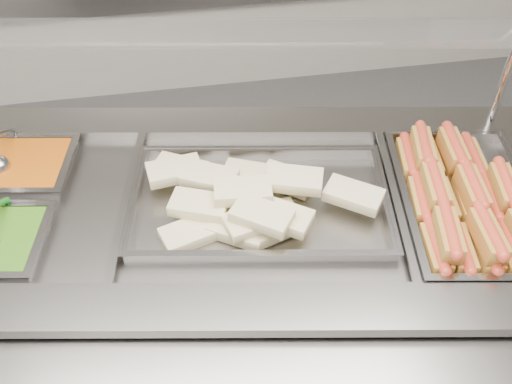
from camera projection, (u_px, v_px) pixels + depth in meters
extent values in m
cube|color=slate|center=(241.00, 298.00, 2.09)|extent=(2.12, 1.16, 0.97)
cube|color=gray|center=(235.00, 309.00, 1.45)|extent=(2.10, 0.49, 0.03)
cube|color=gray|center=(240.00, 123.00, 2.02)|extent=(2.10, 0.49, 0.03)
cube|color=black|center=(239.00, 230.00, 1.83)|extent=(1.89, 0.93, 0.02)
cube|color=gray|center=(396.00, 198.00, 1.73)|extent=(0.13, 0.63, 0.01)
cube|color=gray|center=(127.00, 199.00, 1.73)|extent=(0.13, 0.63, 0.01)
cube|color=gray|center=(234.00, 384.00, 1.35)|extent=(2.03, 0.61, 0.02)
cylinder|color=silver|center=(511.00, 62.00, 1.82)|extent=(0.03, 0.03, 0.49)
cube|color=silver|center=(236.00, 32.00, 1.59)|extent=(1.87, 0.63, 0.10)
cube|color=#BC530A|center=(19.00, 173.00, 1.87)|extent=(0.35, 0.29, 0.10)
cube|color=#98611F|center=(435.00, 251.00, 1.60)|extent=(0.08, 0.17, 0.06)
cylinder|color=#B02F1F|center=(437.00, 245.00, 1.58)|extent=(0.06, 0.19, 0.03)
cube|color=#98611F|center=(420.00, 202.00, 1.74)|extent=(0.09, 0.18, 0.06)
cylinder|color=#B02F1F|center=(422.00, 196.00, 1.72)|extent=(0.07, 0.19, 0.03)
cube|color=#98611F|center=(408.00, 160.00, 1.88)|extent=(0.09, 0.18, 0.06)
cylinder|color=#B02F1F|center=(409.00, 154.00, 1.87)|extent=(0.07, 0.19, 0.03)
cube|color=#98611F|center=(460.00, 251.00, 1.60)|extent=(0.09, 0.18, 0.06)
cylinder|color=#B02F1F|center=(462.00, 245.00, 1.58)|extent=(0.07, 0.19, 0.03)
cube|color=#98611F|center=(443.00, 202.00, 1.74)|extent=(0.08, 0.17, 0.06)
cylinder|color=#B02F1F|center=(445.00, 196.00, 1.72)|extent=(0.06, 0.19, 0.03)
cube|color=#98611F|center=(429.00, 160.00, 1.88)|extent=(0.08, 0.17, 0.06)
cylinder|color=#B02F1F|center=(430.00, 154.00, 1.87)|extent=(0.06, 0.19, 0.03)
cube|color=#98611F|center=(485.00, 251.00, 1.60)|extent=(0.08, 0.17, 0.06)
cylinder|color=#B02F1F|center=(487.00, 245.00, 1.58)|extent=(0.06, 0.19, 0.03)
cube|color=#98611F|center=(466.00, 201.00, 1.74)|extent=(0.09, 0.18, 0.06)
cylinder|color=#B02F1F|center=(468.00, 196.00, 1.72)|extent=(0.07, 0.19, 0.03)
cube|color=#98611F|center=(450.00, 160.00, 1.88)|extent=(0.09, 0.18, 0.06)
cylinder|color=#B02F1F|center=(452.00, 154.00, 1.87)|extent=(0.07, 0.19, 0.03)
cube|color=#98611F|center=(509.00, 251.00, 1.60)|extent=(0.09, 0.18, 0.06)
cylinder|color=#B02F1F|center=(512.00, 245.00, 1.58)|extent=(0.07, 0.19, 0.03)
cube|color=#98611F|center=(489.00, 202.00, 1.74)|extent=(0.09, 0.18, 0.06)
cylinder|color=#B02F1F|center=(491.00, 196.00, 1.73)|extent=(0.07, 0.19, 0.03)
cube|color=#98611F|center=(471.00, 160.00, 1.88)|extent=(0.08, 0.17, 0.06)
cylinder|color=#B02F1F|center=(473.00, 154.00, 1.87)|extent=(0.06, 0.19, 0.03)
cube|color=#98611F|center=(511.00, 202.00, 1.74)|extent=(0.09, 0.18, 0.06)
cube|color=#98611F|center=(448.00, 235.00, 1.57)|extent=(0.09, 0.18, 0.06)
cylinder|color=#B02F1F|center=(450.00, 229.00, 1.55)|extent=(0.07, 0.19, 0.03)
cube|color=#98611F|center=(435.00, 187.00, 1.70)|extent=(0.09, 0.18, 0.06)
cylinder|color=#B02F1F|center=(437.00, 181.00, 1.69)|extent=(0.07, 0.19, 0.03)
cube|color=#98611F|center=(423.00, 149.00, 1.83)|extent=(0.10, 0.18, 0.06)
cylinder|color=#B02F1F|center=(424.00, 143.00, 1.82)|extent=(0.08, 0.19, 0.03)
cube|color=#98611F|center=(488.00, 236.00, 1.56)|extent=(0.07, 0.17, 0.06)
cylinder|color=#B02F1F|center=(490.00, 230.00, 1.55)|extent=(0.05, 0.19, 0.03)
cube|color=#98611F|center=(472.00, 190.00, 1.70)|extent=(0.08, 0.17, 0.06)
cylinder|color=#B02F1F|center=(474.00, 184.00, 1.68)|extent=(0.06, 0.19, 0.03)
cube|color=#98611F|center=(453.00, 150.00, 1.83)|extent=(0.08, 0.17, 0.06)
cylinder|color=#B02F1F|center=(455.00, 144.00, 1.81)|extent=(0.06, 0.19, 0.03)
cube|color=#98611F|center=(504.00, 188.00, 1.70)|extent=(0.09, 0.18, 0.06)
cylinder|color=#B02F1F|center=(507.00, 182.00, 1.69)|extent=(0.07, 0.19, 0.03)
cube|color=beige|center=(272.00, 227.00, 1.65)|extent=(0.19, 0.14, 0.04)
cube|color=beige|center=(214.00, 216.00, 1.69)|extent=(0.19, 0.14, 0.04)
cube|color=beige|center=(269.00, 217.00, 1.69)|extent=(0.18, 0.11, 0.04)
cube|color=beige|center=(180.00, 169.00, 1.83)|extent=(0.19, 0.16, 0.04)
cube|color=beige|center=(287.00, 179.00, 1.80)|extent=(0.19, 0.18, 0.04)
cube|color=beige|center=(191.00, 233.00, 1.64)|extent=(0.19, 0.14, 0.04)
cube|color=beige|center=(250.00, 175.00, 1.82)|extent=(0.19, 0.15, 0.04)
cube|color=beige|center=(238.00, 230.00, 1.64)|extent=(0.19, 0.17, 0.04)
cube|color=beige|center=(209.00, 177.00, 1.76)|extent=(0.19, 0.16, 0.04)
cube|color=beige|center=(282.00, 216.00, 1.63)|extent=(0.19, 0.17, 0.04)
cube|color=beige|center=(354.00, 195.00, 1.70)|extent=(0.19, 0.18, 0.04)
cube|color=beige|center=(174.00, 171.00, 1.78)|extent=(0.18, 0.12, 0.04)
cube|color=beige|center=(254.00, 221.00, 1.63)|extent=(0.19, 0.13, 0.04)
cube|color=beige|center=(199.00, 205.00, 1.67)|extent=(0.19, 0.15, 0.04)
cube|color=beige|center=(243.00, 191.00, 1.66)|extent=(0.18, 0.11, 0.04)
cube|color=beige|center=(262.00, 215.00, 1.59)|extent=(0.19, 0.17, 0.04)
cube|color=beige|center=(294.00, 180.00, 1.70)|extent=(0.19, 0.14, 0.04)
cylinder|color=#A4A4A8|center=(2.00, 133.00, 1.84)|extent=(0.04, 0.18, 0.12)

